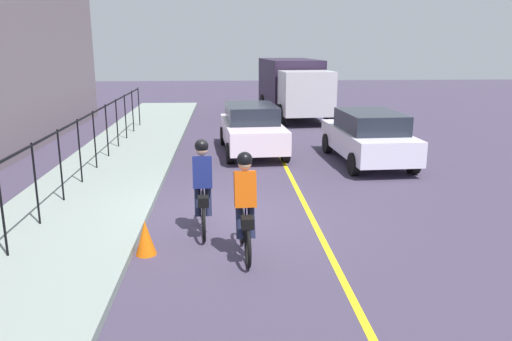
% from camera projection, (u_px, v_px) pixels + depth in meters
% --- Properties ---
extents(ground_plane, '(80.00, 80.00, 0.00)m').
position_uv_depth(ground_plane, '(235.00, 218.00, 10.61)').
color(ground_plane, '#3E354B').
extents(lane_line_centre, '(36.00, 0.12, 0.01)m').
position_uv_depth(lane_line_centre, '(311.00, 216.00, 10.71)').
color(lane_line_centre, yellow).
rests_on(lane_line_centre, ground).
extents(sidewalk, '(40.00, 3.20, 0.15)m').
position_uv_depth(sidewalk, '(69.00, 218.00, 10.39)').
color(sidewalk, gray).
rests_on(sidewalk, ground).
extents(iron_fence, '(21.33, 0.04, 1.60)m').
position_uv_depth(iron_fence, '(59.00, 150.00, 11.03)').
color(iron_fence, black).
rests_on(iron_fence, sidewalk).
extents(cyclist_lead, '(1.71, 0.38, 1.83)m').
position_uv_depth(cyclist_lead, '(203.00, 187.00, 9.59)').
color(cyclist_lead, black).
rests_on(cyclist_lead, ground).
extents(cyclist_follow, '(1.71, 0.38, 1.83)m').
position_uv_depth(cyclist_follow, '(245.00, 205.00, 8.50)').
color(cyclist_follow, black).
rests_on(cyclist_follow, ground).
extents(patrol_sedan, '(4.48, 2.09, 1.58)m').
position_uv_depth(patrol_sedan, '(368.00, 136.00, 15.31)').
color(patrol_sedan, white).
rests_on(patrol_sedan, ground).
extents(parked_sedan_rear, '(4.51, 2.15, 1.58)m').
position_uv_depth(parked_sedan_rear, '(252.00, 128.00, 16.80)').
color(parked_sedan_rear, white).
rests_on(parked_sedan_rear, ground).
extents(box_truck_background, '(6.89, 3.00, 2.78)m').
position_uv_depth(box_truck_background, '(293.00, 86.00, 24.62)').
color(box_truck_background, '#291E35').
rests_on(box_truck_background, ground).
extents(traffic_cone_near, '(0.36, 0.36, 0.61)m').
position_uv_depth(traffic_cone_near, '(145.00, 238.00, 8.71)').
color(traffic_cone_near, orange).
rests_on(traffic_cone_near, ground).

